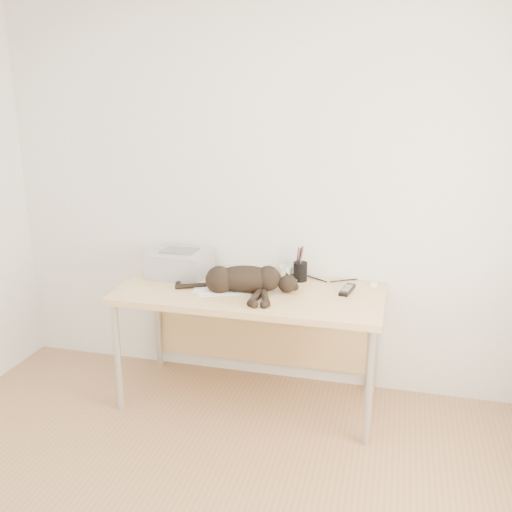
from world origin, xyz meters
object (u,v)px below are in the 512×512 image
(pen_cup, at_px, (300,271))
(printer, at_px, (180,263))
(mug, at_px, (286,272))
(mouse, at_px, (373,283))
(desk, at_px, (253,306))
(cat, at_px, (242,280))

(pen_cup, bearing_deg, printer, -173.29)
(mug, distance_m, mouse, 0.55)
(pen_cup, bearing_deg, mug, 169.03)
(pen_cup, bearing_deg, mouse, 2.35)
(desk, relative_size, mug, 18.07)
(cat, height_order, mug, cat)
(desk, height_order, pen_cup, pen_cup)
(desk, distance_m, mouse, 0.76)
(pen_cup, relative_size, mouse, 2.30)
(printer, xyz_separation_m, mug, (0.68, 0.11, -0.04))
(desk, bearing_deg, mug, 49.45)
(printer, relative_size, cat, 0.51)
(desk, bearing_deg, printer, 170.72)
(desk, distance_m, mug, 0.31)
(printer, distance_m, pen_cup, 0.78)
(printer, relative_size, mouse, 3.89)
(cat, bearing_deg, mug, 45.87)
(printer, xyz_separation_m, mouse, (1.23, 0.11, -0.07))
(mug, bearing_deg, pen_cup, -10.97)
(printer, relative_size, mug, 4.33)
(desk, distance_m, cat, 0.24)
(desk, relative_size, cat, 2.11)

